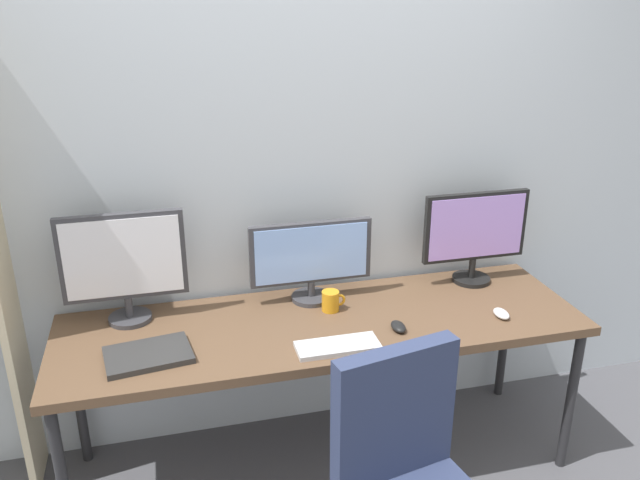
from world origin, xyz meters
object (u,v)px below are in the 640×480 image
object	(u,v)px
desk	(323,331)
mouse_left_side	(501,314)
monitor_left	(124,263)
coffee_mug	(331,301)
monitor_right	(475,232)
mouse_right_side	(398,327)
laptop_closed	(148,355)
monitor_center	(311,258)
keyboard_main	(338,346)

from	to	relation	value
desk	mouse_left_side	xyz separation A→B (m)	(0.75, -0.15, 0.07)
monitor_left	coffee_mug	distance (m)	0.89
monitor_right	coffee_mug	bearing A→B (deg)	-170.21
mouse_right_side	coffee_mug	world-z (taller)	coffee_mug
desk	coffee_mug	size ratio (longest dim) A/B	20.96
laptop_closed	desk	bearing A→B (deg)	1.24
monitor_right	laptop_closed	distance (m)	1.56
desk	monitor_center	distance (m)	0.33
mouse_right_side	laptop_closed	bearing A→B (deg)	177.99
mouse_left_side	monitor_right	bearing A→B (deg)	83.61
mouse_right_side	coffee_mug	distance (m)	0.33
monitor_right	mouse_left_side	distance (m)	0.44
mouse_right_side	laptop_closed	world-z (taller)	mouse_right_side
desk	monitor_right	distance (m)	0.87
mouse_left_side	desk	bearing A→B (deg)	168.39
monitor_left	monitor_center	world-z (taller)	monitor_left
monitor_left	mouse_left_side	world-z (taller)	monitor_left
mouse_left_side	coffee_mug	xyz separation A→B (m)	(-0.69, 0.24, 0.03)
desk	laptop_closed	size ratio (longest dim) A/B	6.94
monitor_left	laptop_closed	distance (m)	0.42
desk	monitor_left	bearing A→B (deg)	164.98
monitor_left	monitor_right	distance (m)	1.58
monitor_left	keyboard_main	distance (m)	0.94
keyboard_main	mouse_left_side	bearing A→B (deg)	5.78
laptop_closed	coffee_mug	distance (m)	0.80
monitor_left	coffee_mug	size ratio (longest dim) A/B	4.77
monitor_center	mouse_right_side	xyz separation A→B (m)	(0.28, -0.36, -0.19)
mouse_right_side	mouse_left_side	bearing A→B (deg)	-0.29
monitor_center	mouse_right_side	size ratio (longest dim) A/B	5.70
mouse_left_side	laptop_closed	distance (m)	1.47
monitor_right	mouse_right_side	world-z (taller)	monitor_right
laptop_closed	monitor_right	bearing A→B (deg)	4.31
mouse_right_side	coffee_mug	size ratio (longest dim) A/B	0.91
laptop_closed	mouse_left_side	bearing A→B (deg)	-9.43
desk	monitor_center	bearing A→B (deg)	90.00
laptop_closed	monitor_left	bearing A→B (deg)	94.31
monitor_center	coffee_mug	size ratio (longest dim) A/B	5.16
monitor_left	mouse_left_side	bearing A→B (deg)	-13.38
monitor_right	keyboard_main	bearing A→B (deg)	-150.79
desk	mouse_right_side	size ratio (longest dim) A/B	23.15
desk	monitor_left	xyz separation A→B (m)	(-0.79, 0.21, 0.31)
coffee_mug	monitor_center	bearing A→B (deg)	114.93
monitor_right	mouse_right_side	distance (m)	0.67
monitor_left	mouse_right_side	xyz separation A→B (m)	(1.07, -0.36, -0.25)
monitor_right	laptop_closed	size ratio (longest dim) A/B	1.59
desk	keyboard_main	distance (m)	0.24
monitor_right	laptop_closed	bearing A→B (deg)	-167.72
monitor_right	mouse_left_side	size ratio (longest dim) A/B	5.29
monitor_center	coffee_mug	distance (m)	0.21
monitor_center	coffee_mug	world-z (taller)	monitor_center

